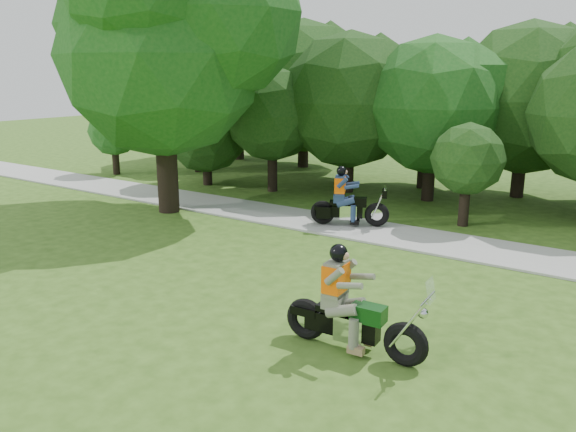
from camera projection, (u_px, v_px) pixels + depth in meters
The scene contains 5 objects.
ground at pixel (365, 406), 7.79m from camera, with size 100.00×100.00×0.00m, color #325418.
walkway at pixel (508, 254), 14.20m from camera, with size 60.00×2.20×0.06m, color #9E9E99.
big_tree_west at pixel (167, 31), 17.59m from camera, with size 8.64×6.56×9.96m.
chopper_motorcycle at pixel (347, 312), 9.21m from camera, with size 2.54×0.68×1.81m.
touring_motorcycle at pixel (345, 204), 16.63m from camera, with size 2.21×1.40×1.78m.
Camera 1 is at (2.98, -6.31, 4.49)m, focal length 35.00 mm.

